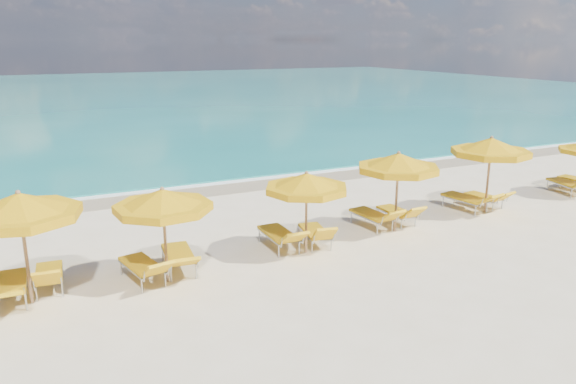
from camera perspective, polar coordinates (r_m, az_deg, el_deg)
name	(u,v)px	position (r m, az deg, el deg)	size (l,w,h in m)	color
ground_plane	(311,246)	(15.69, 2.38, -5.53)	(120.00, 120.00, 0.00)	beige
ocean	(92,96)	(61.58, -19.29, 9.20)	(120.00, 80.00, 0.30)	#14736B
wet_sand_band	(223,186)	(22.19, -6.59, 0.61)	(120.00, 2.60, 0.01)	tan
foam_line	(217,181)	(22.93, -7.25, 1.07)	(120.00, 1.20, 0.03)	white
whitecap_near	(45,155)	(30.47, -23.46, 3.44)	(14.00, 0.36, 0.05)	white
whitecap_far	(253,121)	(40.22, -3.59, 7.24)	(18.00, 0.30, 0.05)	white
umbrella_2	(20,207)	(12.96, -25.59, -1.42)	(2.81, 2.81, 2.56)	#9B744D
umbrella_3	(163,201)	(13.15, -12.61, -0.91)	(2.85, 2.85, 2.33)	#9B744D
umbrella_4	(306,183)	(14.66, 1.89, 0.88)	(2.46, 2.46, 2.26)	#9B744D
umbrella_5	(398,163)	(16.61, 11.14, 2.89)	(2.78, 2.78, 2.45)	#9B744D
umbrella_6	(491,147)	(19.32, 19.92, 4.28)	(2.87, 2.87, 2.57)	#9B744D
lounger_2_left	(12,291)	(13.85, -26.26, -9.03)	(0.73, 2.05, 0.73)	#A5A8AD
lounger_2_right	(50,280)	(14.13, -23.06, -8.25)	(0.72, 1.78, 0.85)	#A5A8AD
lounger_3_left	(143,272)	(13.85, -14.48, -7.88)	(1.00, 2.00, 0.85)	#A5A8AD
lounger_3_right	(179,261)	(14.26, -10.99, -6.94)	(0.87, 2.12, 0.82)	#A5A8AD
lounger_4_left	(280,240)	(15.43, -0.87, -4.91)	(0.70, 2.04, 0.86)	#A5A8AD
lounger_4_right	(315,237)	(15.73, 2.80, -4.61)	(0.92, 1.87, 0.85)	#A5A8AD
lounger_5_left	(372,220)	(17.32, 8.58, -2.84)	(0.81, 1.99, 0.85)	#A5A8AD
lounger_5_right	(397,216)	(17.85, 11.04, -2.46)	(0.65, 1.79, 0.81)	#A5A8AD
lounger_6_left	(466,203)	(19.78, 17.62, -1.09)	(1.01, 2.12, 0.84)	#A5A8AD
lounger_6_right	(485,201)	(20.42, 19.36, -0.85)	(0.80, 1.75, 0.75)	#A5A8AD
lounger_7_left	(567,187)	(23.37, 26.45, 0.43)	(0.95, 1.98, 0.83)	#A5A8AD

